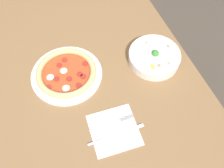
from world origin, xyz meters
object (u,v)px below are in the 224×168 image
at_px(fork, 111,124).
at_px(knife, 114,136).
at_px(pizza, 66,73).
at_px(bowl, 154,57).

height_order(fork, knife, same).
xyz_separation_m(pizza, fork, (0.28, 0.10, -0.01)).
relative_size(fork, knife, 0.80).
bearing_deg(pizza, knife, 15.49).
bearing_deg(fork, pizza, 109.39).
bearing_deg(fork, knife, -99.20).
bearing_deg(bowl, pizza, -98.92).
bearing_deg(knife, pizza, 105.40).
relative_size(bowl, knife, 1.02).
bearing_deg(bowl, knife, -47.61).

